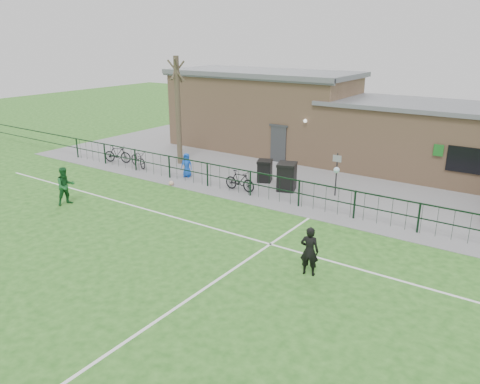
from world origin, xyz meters
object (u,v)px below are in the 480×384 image
Objects in this scene: ball_ground at (171,183)px; wheelie_bin_left at (265,172)px; bare_tree at (178,111)px; spectator_child at (187,165)px; bicycle_c at (138,159)px; bicycle_d at (240,181)px; sign_post at (336,175)px; outfield_player at (66,186)px; bicycle_b at (117,154)px; wheelie_bin_right at (287,177)px.

wheelie_bin_left is at bearing 42.77° from ball_ground.
bare_tree reaches higher than spectator_child.
bare_tree reaches higher than bicycle_c.
bare_tree is 6.59m from bicycle_d.
bicycle_d is (5.70, -2.19, -2.49)m from bare_tree.
outfield_player is at bearing -140.05° from sign_post.
bicycle_b reaches higher than ball_ground.
wheelie_bin_right is 0.74× the size of outfield_player.
outfield_player is (3.60, -6.06, 0.31)m from bicycle_b.
sign_post reaches higher than wheelie_bin_left.
bare_tree is at bearing 125.57° from ball_ground.
outfield_player is at bearing -123.28° from spectator_child.
wheelie_bin_right is at bearing -63.08° from bicycle_c.
bicycle_b is 5.20m from spectator_child.
outfield_player is at bearing -152.85° from wheelie_bin_right.
wheelie_bin_right is at bearing -53.21° from bicycle_d.
bicycle_b is 1.01× the size of outfield_player.
wheelie_bin_right is 2.24m from bicycle_d.
wheelie_bin_left reaches higher than bicycle_c.
sign_post is at bearing -1.65° from bare_tree.
sign_post reaches higher than outfield_player.
bicycle_d is at bearing -72.23° from bicycle_c.
wheelie_bin_left is 0.60× the size of bicycle_b.
bicycle_b is 1.35× the size of spectator_child.
ball_ground is (5.53, -1.49, -0.41)m from bicycle_b.
wheelie_bin_right is at bearing -6.36° from bare_tree.
spectator_child is at bearing -168.24° from sign_post.
bicycle_d is (-0.19, -1.95, -0.02)m from wheelie_bin_left.
spectator_child is (3.51, 0.06, 0.16)m from bicycle_c.
wheelie_bin_right reaches higher than ball_ground.
outfield_player is at bearing -147.54° from wheelie_bin_left.
bicycle_b is at bearing 87.81° from bicycle_d.
wheelie_bin_left is 0.60× the size of outfield_player.
outfield_player is (1.91, -6.06, 0.35)m from bicycle_c.
bicycle_b is at bearing 164.94° from ball_ground.
bicycle_d is at bearing -23.82° from spectator_child.
bare_tree reaches higher than wheelie_bin_left.
bicycle_c is 3.51m from spectator_child.
bare_tree is at bearing -75.89° from bicycle_b.
bare_tree is 4.40m from bicycle_b.
ball_ground is at bearing -160.08° from wheelie_bin_left.
ball_ground is at bearing -123.06° from bicycle_b.
bicycle_c is at bearing -171.57° from sign_post.
bare_tree is at bearing 178.35° from sign_post.
bare_tree is at bearing -15.80° from bicycle_c.
bicycle_c is at bearing 170.23° from wheelie_bin_left.
bicycle_d is 7.78m from outfield_player.
bicycle_b is 6.97× the size of ball_ground.
spectator_child is (2.12, -1.86, -2.35)m from bare_tree.
wheelie_bin_right is 5.11× the size of ball_ground.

